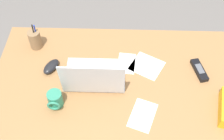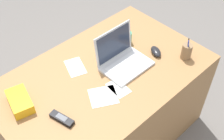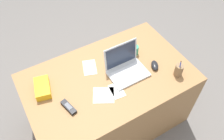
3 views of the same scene
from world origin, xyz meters
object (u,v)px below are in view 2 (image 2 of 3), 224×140
Objects in this scene: computer_mouse at (156,51)px; cordless_phone at (62,119)px; laptop at (122,59)px; coffee_mug_white at (126,37)px; pen_holder at (187,51)px; snack_bag at (20,101)px.

cordless_phone is at bearing -152.23° from computer_mouse.
laptop is 0.23m from coffee_mug_white.
pen_holder is 1.10m from snack_bag.
cordless_phone is (-0.56, -0.09, -0.04)m from laptop.
snack_bag is at bearing 158.16° from pen_holder.
pen_holder is at bearing -28.08° from computer_mouse.
computer_mouse reaches higher than cordless_phone.
coffee_mug_white reaches higher than computer_mouse.
coffee_mug_white is at bearing 17.41° from cordless_phone.
snack_bag is (-0.67, 0.16, -0.02)m from laptop.
laptop reaches higher than computer_mouse.
cordless_phone is at bearing -171.05° from laptop.
snack_bag is (-0.85, 0.02, -0.01)m from coffee_mug_white.
pen_holder is (0.91, -0.16, 0.04)m from cordless_phone.
coffee_mug_white is 0.43× the size of snack_bag.
computer_mouse is 0.94m from snack_bag.
laptop reaches higher than coffee_mug_white.
snack_bag is at bearing -167.64° from computer_mouse.
cordless_phone is 0.93m from pen_holder.
coffee_mug_white is (-0.06, 0.23, 0.02)m from computer_mouse.
snack_bag is at bearing 113.76° from cordless_phone.
coffee_mug_white is 0.77m from cordless_phone.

